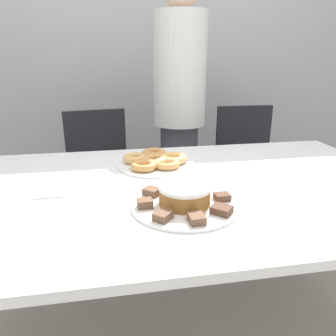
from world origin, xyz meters
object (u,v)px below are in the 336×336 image
Objects in this scene: plate_cake at (184,205)px; frosted_cake at (185,194)px; person_standing at (179,112)px; office_chair_left at (102,186)px; office_chair_right at (248,176)px; plate_donuts at (156,164)px; napkin at (50,193)px.

frosted_cake reaches higher than plate_cake.
person_standing reaches higher than plate_cake.
office_chair_left is 1.01m from office_chair_right.
plate_donuts is at bearing 94.59° from frosted_cake.
plate_cake is at bearing -85.41° from plate_donuts.
person_standing reaches higher than office_chair_left.
office_chair_right is 5.32× the size of frosted_cake.
office_chair_right is at bearing -8.76° from office_chair_left.
office_chair_right is 1.34m from frosted_cake.
frosted_cake is at bearing -100.97° from person_standing.
frosted_cake is (0.03, -0.42, 0.04)m from plate_donuts.
frosted_cake reaches higher than napkin.
napkin is at bearing -149.43° from plate_donuts.
napkin is (-0.65, -0.87, -0.12)m from person_standing.
plate_cake is (0.30, -1.07, 0.35)m from office_chair_left.
office_chair_right is (1.01, 0.00, 0.00)m from office_chair_left.
plate_cake is at bearing 104.04° from frosted_cake.
person_standing is 0.69m from office_chair_left.
plate_donuts is 2.02× the size of frosted_cake.
office_chair_left reaches higher than napkin.
napkin is at bearing 158.16° from frosted_cake.
plate_cake is at bearing -100.97° from person_standing.
frosted_cake is (-0.70, -1.07, 0.38)m from office_chair_right.
person_standing is 1.08m from frosted_cake.
frosted_cake is (0.00, -0.00, 0.04)m from plate_cake.
office_chair_right is at bearing 37.84° from napkin.
office_chair_right reaches higher than frosted_cake.
person_standing is 9.94× the size of frosted_cake.
person_standing is at bearing 53.29° from napkin.
office_chair_left is 0.78m from plate_donuts.
frosted_cake is (0.30, -1.07, 0.38)m from office_chair_left.
plate_donuts is (-0.03, 0.42, 0.00)m from plate_cake.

